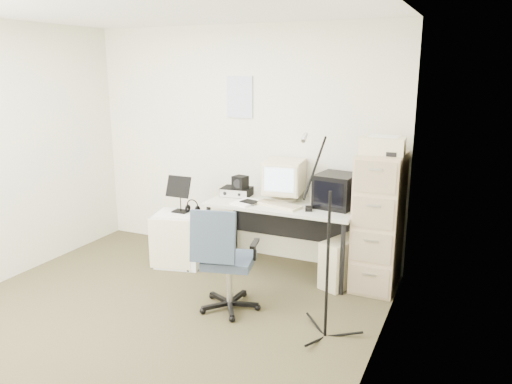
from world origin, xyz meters
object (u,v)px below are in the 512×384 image
at_px(filing_cabinet, 379,221).
at_px(office_chair, 229,259).
at_px(desk, 283,237).
at_px(side_cart, 179,239).

relative_size(filing_cabinet, office_chair, 1.40).
distance_m(filing_cabinet, desk, 0.99).
bearing_deg(desk, filing_cabinet, 1.81).
height_order(office_chair, side_cart, office_chair).
bearing_deg(filing_cabinet, desk, -178.19).
xyz_separation_m(filing_cabinet, desk, (-0.95, -0.03, -0.29)).
relative_size(filing_cabinet, desk, 0.87).
distance_m(desk, office_chair, 0.99).
xyz_separation_m(desk, office_chair, (-0.12, -0.98, 0.10)).
relative_size(desk, side_cart, 2.60).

